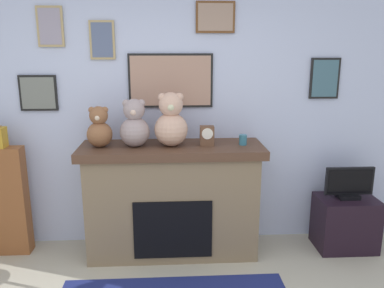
{
  "coord_description": "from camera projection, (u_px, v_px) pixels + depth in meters",
  "views": [
    {
      "loc": [
        0.12,
        -1.84,
        1.96
      ],
      "look_at": [
        0.32,
        1.67,
        1.08
      ],
      "focal_mm": 36.72,
      "sensor_mm": 36.0,
      "label": 1
    }
  ],
  "objects": [
    {
      "name": "back_wall",
      "position": [
        158.0,
        114.0,
        3.87
      ],
      "size": [
        5.2,
        0.15,
        2.6
      ],
      "color": "silver",
      "rests_on": "ground_plane"
    },
    {
      "name": "fireplace",
      "position": [
        172.0,
        199.0,
        3.74
      ],
      "size": [
        1.69,
        0.59,
        1.07
      ],
      "color": "#806B4F",
      "rests_on": "ground_plane"
    },
    {
      "name": "bookshelf",
      "position": [
        6.0,
        197.0,
        3.71
      ],
      "size": [
        0.39,
        0.16,
        1.26
      ],
      "color": "brown",
      "rests_on": "ground_plane"
    },
    {
      "name": "tv_stand",
      "position": [
        345.0,
        223.0,
        3.87
      ],
      "size": [
        0.56,
        0.4,
        0.52
      ],
      "primitive_type": "cube",
      "color": "black",
      "rests_on": "ground_plane"
    },
    {
      "name": "television",
      "position": [
        349.0,
        184.0,
        3.77
      ],
      "size": [
        0.47,
        0.14,
        0.31
      ],
      "color": "black",
      "rests_on": "tv_stand"
    },
    {
      "name": "candle_jar",
      "position": [
        243.0,
        140.0,
        3.62
      ],
      "size": [
        0.07,
        0.07,
        0.1
      ],
      "primitive_type": "cylinder",
      "color": "teal",
      "rests_on": "fireplace"
    },
    {
      "name": "mantel_clock",
      "position": [
        207.0,
        136.0,
        3.59
      ],
      "size": [
        0.13,
        0.09,
        0.18
      ],
      "color": "brown",
      "rests_on": "fireplace"
    },
    {
      "name": "teddy_bear_grey",
      "position": [
        99.0,
        129.0,
        3.52
      ],
      "size": [
        0.23,
        0.23,
        0.37
      ],
      "color": "brown",
      "rests_on": "fireplace"
    },
    {
      "name": "teddy_bear_cream",
      "position": [
        135.0,
        125.0,
        3.53
      ],
      "size": [
        0.27,
        0.27,
        0.43
      ],
      "color": "#A08D8E",
      "rests_on": "fireplace"
    },
    {
      "name": "teddy_bear_tan",
      "position": [
        171.0,
        122.0,
        3.54
      ],
      "size": [
        0.3,
        0.3,
        0.49
      ],
      "color": "#D2A68E",
      "rests_on": "fireplace"
    }
  ]
}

